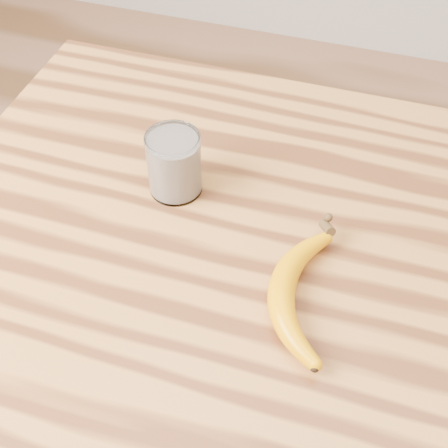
% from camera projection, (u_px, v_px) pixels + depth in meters
% --- Properties ---
extents(table, '(1.20, 0.80, 0.90)m').
position_uv_depth(table, '(337.00, 337.00, 0.88)').
color(table, '#B07334').
rests_on(table, ground).
extents(smoothie_glass, '(0.08, 0.08, 0.10)m').
position_uv_depth(smoothie_glass, '(174.00, 164.00, 0.86)').
color(smoothie_glass, white).
rests_on(smoothie_glass, table).
extents(banana, '(0.14, 0.29, 0.03)m').
position_uv_depth(banana, '(281.00, 290.00, 0.76)').
color(banana, '#EA9800').
rests_on(banana, table).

